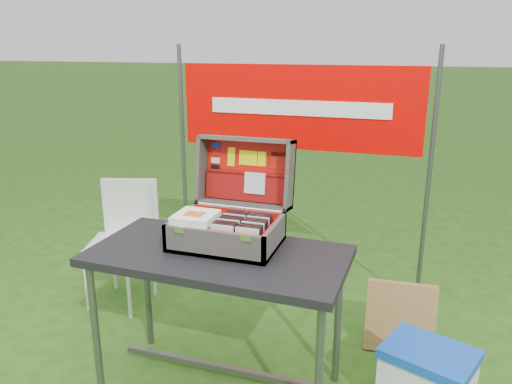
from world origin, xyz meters
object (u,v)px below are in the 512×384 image
(cooler, at_px, (426,382))
(chair, at_px, (118,246))
(cardboard_box, at_px, (400,318))
(suitcase, at_px, (231,194))
(table, at_px, (220,323))

(cooler, relative_size, chair, 0.48)
(cooler, height_order, cardboard_box, cardboard_box)
(suitcase, relative_size, cooler, 1.31)
(cardboard_box, bearing_deg, cooler, -77.63)
(suitcase, bearing_deg, chair, 154.74)
(chair, xyz_separation_m, cardboard_box, (1.82, 0.02, -0.21))
(chair, distance_m, cardboard_box, 1.83)
(table, height_order, suitcase, suitcase)
(suitcase, height_order, cardboard_box, suitcase)
(table, xyz_separation_m, chair, (-0.98, 0.62, 0.04))
(table, distance_m, cardboard_box, 1.07)
(suitcase, relative_size, chair, 0.63)
(suitcase, height_order, chair, suitcase)
(chair, bearing_deg, cooler, -30.29)
(table, xyz_separation_m, cardboard_box, (0.85, 0.64, -0.18))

